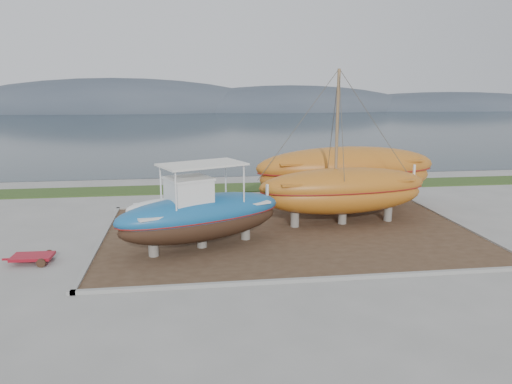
{
  "coord_description": "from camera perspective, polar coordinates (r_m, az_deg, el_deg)",
  "views": [
    {
      "loc": [
        -4.93,
        -19.31,
        7.29
      ],
      "look_at": [
        -1.71,
        4.0,
        2.19
      ],
      "focal_mm": 35.0,
      "sensor_mm": 36.0,
      "label": 1
    }
  ],
  "objects": [
    {
      "name": "ground",
      "position": [
        21.22,
        6.12,
        -7.94
      ],
      "size": [
        140.0,
        140.0,
        0.0
      ],
      "primitive_type": "plane",
      "color": "gray",
      "rests_on": "ground"
    },
    {
      "name": "orange_bare_hull",
      "position": [
        29.83,
        10.27,
        1.51
      ],
      "size": [
        11.09,
        4.03,
        3.57
      ],
      "primitive_type": null,
      "rotation": [
        0.0,
        0.0,
        0.07
      ],
      "color": "#AA5F1A",
      "rests_on": "dirt_patch"
    },
    {
      "name": "grass_strip",
      "position": [
        35.9,
        0.19,
        0.57
      ],
      "size": [
        44.0,
        3.0,
        0.08
      ],
      "primitive_type": "cube",
      "color": "#284219",
      "rests_on": "ground"
    },
    {
      "name": "dirt_patch",
      "position": [
        24.91,
        3.92,
        -4.75
      ],
      "size": [
        18.0,
        12.0,
        0.06
      ],
      "primitive_type": "cube",
      "color": "#422D1E",
      "rests_on": "ground"
    },
    {
      "name": "orange_sailboat",
      "position": [
        26.08,
        10.12,
        4.91
      ],
      "size": [
        9.29,
        3.44,
        7.99
      ],
      "primitive_type": null,
      "rotation": [
        0.0,
        0.0,
        0.09
      ],
      "color": "#AA5F1A",
      "rests_on": "dirt_patch"
    },
    {
      "name": "red_trailer",
      "position": [
        22.88,
        -24.16,
        -7.01
      ],
      "size": [
        2.47,
        1.3,
        0.34
      ],
      "primitive_type": null,
      "rotation": [
        0.0,
        0.0,
        -0.04
      ],
      "color": "#A21221",
      "rests_on": "ground"
    },
    {
      "name": "curb_frame",
      "position": [
        24.9,
        3.92,
        -4.65
      ],
      "size": [
        18.6,
        12.6,
        0.15
      ],
      "primitive_type": null,
      "color": "gray",
      "rests_on": "ground"
    },
    {
      "name": "mountain_ridge",
      "position": [
        144.58,
        -5.98,
        9.27
      ],
      "size": [
        200.0,
        36.0,
        20.0
      ],
      "primitive_type": null,
      "color": "#333D49",
      "rests_on": "ground"
    },
    {
      "name": "white_dinghy",
      "position": [
        26.42,
        -9.67,
        -2.27
      ],
      "size": [
        4.93,
        2.88,
        1.39
      ],
      "primitive_type": null,
      "rotation": [
        0.0,
        0.0,
        0.26
      ],
      "color": "white",
      "rests_on": "dirt_patch"
    },
    {
      "name": "sea",
      "position": [
        89.74,
        -4.73,
        7.52
      ],
      "size": [
        260.0,
        100.0,
        0.04
      ],
      "primitive_type": null,
      "color": "#16242D",
      "rests_on": "ground"
    },
    {
      "name": "blue_caique",
      "position": [
        22.35,
        -6.3,
        -1.62
      ],
      "size": [
        8.26,
        5.47,
        3.82
      ],
      "primitive_type": null,
      "rotation": [
        0.0,
        0.0,
        0.41
      ],
      "color": "#185C96",
      "rests_on": "dirt_patch"
    }
  ]
}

